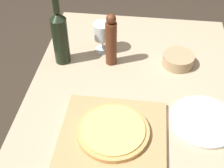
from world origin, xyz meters
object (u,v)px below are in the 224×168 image
object	(u,v)px
pizza	(113,131)
wine_bottle	(60,37)
pepper_mill	(111,41)
wine_glass	(102,32)
small_bowl	(178,60)

from	to	relation	value
pizza	wine_bottle	size ratio (longest dim) A/B	0.81
pizza	pepper_mill	world-z (taller)	pepper_mill
wine_bottle	pepper_mill	world-z (taller)	wine_bottle
pepper_mill	wine_glass	world-z (taller)	pepper_mill
wine_bottle	small_bowl	size ratio (longest dim) A/B	2.30
wine_glass	small_bowl	size ratio (longest dim) A/B	1.04
pepper_mill	wine_glass	xyz separation A→B (m)	(-0.05, 0.09, -0.02)
wine_bottle	small_bowl	bearing A→B (deg)	4.07
wine_bottle	small_bowl	distance (m)	0.54
wine_bottle	pepper_mill	bearing A→B (deg)	3.46
wine_bottle	wine_glass	xyz separation A→B (m)	(0.17, 0.10, -0.03)
pizza	pepper_mill	bearing A→B (deg)	98.06
wine_bottle	wine_glass	distance (m)	0.20
small_bowl	pizza	bearing A→B (deg)	-118.78
pizza	wine_glass	size ratio (longest dim) A/B	1.79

